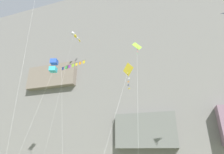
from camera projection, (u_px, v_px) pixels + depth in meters
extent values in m
cube|color=slate|center=(148.00, 75.00, 64.95)|extent=(180.00, 31.76, 57.94)
cube|color=slate|center=(53.00, 77.00, 57.87)|extent=(16.88, 3.80, 7.44)
cube|color=slate|center=(146.00, 131.00, 43.39)|extent=(14.31, 3.71, 7.98)
cylinder|color=black|center=(73.00, 64.00, 32.02)|extent=(5.64, 1.40, 0.03)
cube|color=navy|center=(63.00, 68.00, 33.12)|extent=(0.48, 0.18, 0.53)
cube|color=green|center=(66.00, 67.00, 32.71)|extent=(0.47, 0.14, 0.53)
cube|color=purple|center=(69.00, 66.00, 32.31)|extent=(0.48, 0.17, 0.53)
cube|color=#8CCC33|center=(73.00, 65.00, 31.91)|extent=(0.48, 0.17, 0.53)
cube|color=yellow|center=(76.00, 64.00, 31.50)|extent=(0.48, 0.19, 0.53)
cube|color=orange|center=(80.00, 63.00, 31.10)|extent=(0.48, 0.16, 0.53)
cube|color=yellow|center=(84.00, 62.00, 30.70)|extent=(0.48, 0.17, 0.53)
cylinder|color=silver|center=(62.00, 114.00, 27.78)|extent=(4.71, 3.58, 18.05)
cube|color=#8CCC33|center=(137.00, 46.00, 23.66)|extent=(1.19, 0.83, 1.34)
cylinder|color=black|center=(137.00, 46.00, 23.66)|extent=(0.44, 0.31, 1.06)
cube|color=red|center=(137.00, 49.00, 23.46)|extent=(0.12, 0.13, 0.08)
cube|color=red|center=(137.00, 51.00, 23.34)|extent=(0.08, 0.16, 0.08)
cube|color=green|center=(137.00, 53.00, 23.24)|extent=(0.10, 0.15, 0.08)
cylinder|color=silver|center=(138.00, 104.00, 18.22)|extent=(0.25, 5.12, 16.32)
cylinder|color=silver|center=(29.00, 32.00, 20.89)|extent=(2.48, 1.52, 33.10)
ellipsoid|color=white|center=(73.00, 34.00, 50.03)|extent=(0.97, 1.44, 1.03)
ellipsoid|color=yellow|center=(75.00, 36.00, 51.49)|extent=(0.81, 1.40, 0.87)
ellipsoid|color=white|center=(77.00, 38.00, 52.95)|extent=(0.66, 1.36, 0.72)
ellipsoid|color=yellow|center=(79.00, 41.00, 54.40)|extent=(0.50, 1.33, 0.56)
cylinder|color=silver|center=(60.00, 90.00, 42.01)|extent=(1.27, 4.95, 33.73)
cube|color=yellow|center=(128.00, 69.00, 21.33)|extent=(1.57, 1.31, 1.99)
cylinder|color=black|center=(128.00, 69.00, 21.33)|extent=(0.18, 0.27, 1.64)
cube|color=teal|center=(128.00, 75.00, 21.04)|extent=(0.22, 0.12, 0.12)
cube|color=white|center=(129.00, 78.00, 20.88)|extent=(0.23, 0.11, 0.12)
cube|color=orange|center=(128.00, 82.00, 20.74)|extent=(0.22, 0.12, 0.12)
cube|color=navy|center=(128.00, 85.00, 20.59)|extent=(0.19, 0.17, 0.12)
cube|color=yellow|center=(129.00, 88.00, 20.41)|extent=(0.20, 0.16, 0.12)
cylinder|color=silver|center=(113.00, 122.00, 16.61)|extent=(1.88, 5.79, 12.45)
cube|color=blue|center=(54.00, 62.00, 24.35)|extent=(1.07, 1.07, 0.61)
cube|color=#38B2D1|center=(53.00, 69.00, 23.92)|extent=(1.07, 1.07, 0.61)
cylinder|color=black|center=(56.00, 65.00, 24.02)|extent=(0.03, 0.03, 1.65)
cylinder|color=black|center=(51.00, 66.00, 24.25)|extent=(0.03, 0.03, 1.65)
cylinder|color=silver|center=(32.00, 123.00, 20.80)|extent=(2.48, 1.87, 13.44)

